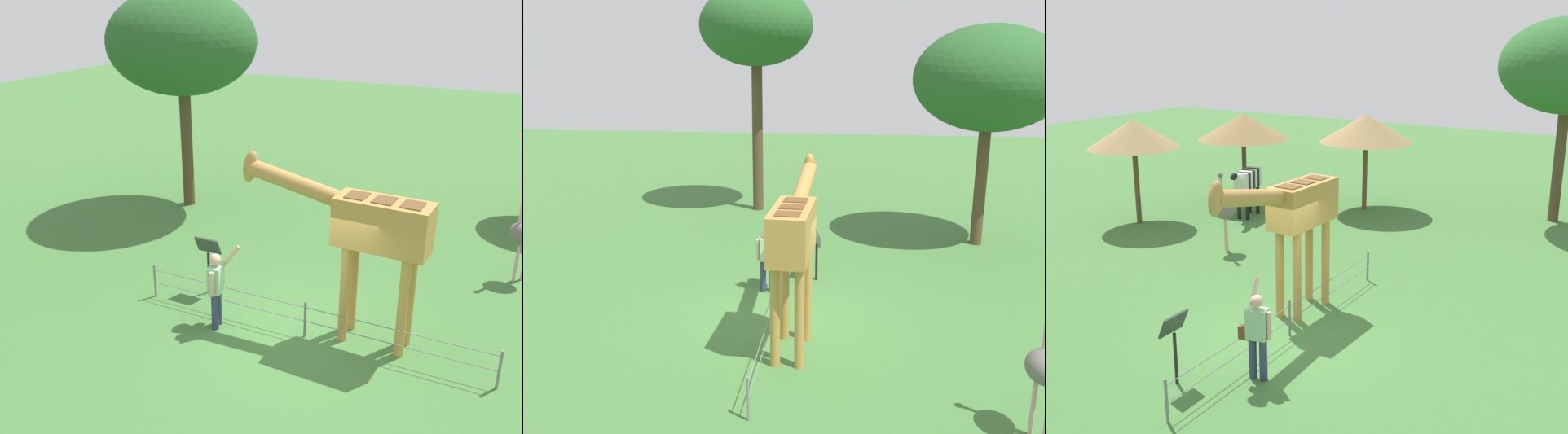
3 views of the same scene
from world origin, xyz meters
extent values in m
plane|color=#427538|center=(0.00, 0.00, 0.00)|extent=(60.00, 60.00, 0.00)
cylinder|color=#BC8942|center=(-0.67, -0.16, 0.98)|extent=(0.18, 0.18, 1.95)
cylinder|color=#BC8942|center=(-0.69, -0.59, 0.98)|extent=(0.18, 0.18, 1.95)
cylinder|color=#BC8942|center=(-1.77, -0.11, 0.98)|extent=(0.18, 0.18, 1.95)
cylinder|color=#BC8942|center=(-1.79, -0.55, 0.98)|extent=(0.18, 0.18, 1.95)
cube|color=#BC8942|center=(-1.23, -0.35, 2.40)|extent=(1.73, 0.77, 0.90)
cube|color=brown|center=(-0.73, -0.37, 2.86)|extent=(0.38, 0.46, 0.02)
cube|color=brown|center=(-1.23, -0.35, 2.86)|extent=(0.38, 0.46, 0.02)
cube|color=brown|center=(-1.73, -0.33, 2.86)|extent=(0.38, 0.46, 0.02)
cylinder|color=#BC8942|center=(0.41, -0.42, 2.87)|extent=(2.16, 0.41, 0.71)
ellipsoid|color=#BC8942|center=(1.45, -0.47, 3.07)|extent=(0.41, 0.28, 0.68)
cylinder|color=brown|center=(1.45, -0.41, 3.25)|extent=(0.05, 0.05, 0.14)
cylinder|color=brown|center=(1.45, -0.53, 3.25)|extent=(0.05, 0.05, 0.14)
cylinder|color=navy|center=(1.72, 0.43, 0.39)|extent=(0.14, 0.14, 0.78)
cylinder|color=navy|center=(1.67, 0.63, 0.39)|extent=(0.14, 0.14, 0.78)
cube|color=#93C699|center=(1.70, 0.53, 1.06)|extent=(0.31, 0.40, 0.55)
sphere|color=#D8AD8C|center=(1.70, 0.53, 1.47)|extent=(0.22, 0.22, 0.22)
cylinder|color=#D8AD8C|center=(1.47, 0.32, 1.50)|extent=(0.40, 0.16, 0.49)
cylinder|color=#D8AD8C|center=(1.65, 0.75, 1.05)|extent=(0.08, 0.08, 0.50)
cube|color=brown|center=(1.79, 0.33, 0.88)|extent=(0.16, 0.22, 0.24)
cylinder|color=#CC9E93|center=(-3.38, -4.15, 0.45)|extent=(0.07, 0.07, 0.90)
cylinder|color=brown|center=(6.03, -5.11, 1.77)|extent=(0.34, 0.34, 3.55)
ellipsoid|color=#285B28|center=(6.03, -5.11, 4.81)|extent=(4.20, 4.20, 2.94)
cylinder|color=brown|center=(9.28, 1.95, 2.61)|extent=(0.37, 0.37, 5.22)
ellipsoid|color=#285B28|center=(9.28, 1.95, 6.37)|extent=(3.82, 3.82, 2.68)
cylinder|color=black|center=(2.55, -0.58, 0.47)|extent=(0.06, 0.06, 0.95)
cube|color=#333D38|center=(2.55, -0.58, 1.13)|extent=(0.56, 0.21, 0.38)
cylinder|color=slate|center=(-3.50, 0.09, 0.38)|extent=(0.05, 0.05, 0.75)
cylinder|color=slate|center=(0.00, 0.09, 0.38)|extent=(0.05, 0.05, 0.75)
cylinder|color=slate|center=(3.50, 0.09, 0.38)|extent=(0.05, 0.05, 0.75)
cube|color=slate|center=(0.00, 0.09, 0.64)|extent=(7.00, 0.01, 0.01)
cube|color=slate|center=(0.00, 0.09, 0.34)|extent=(7.00, 0.01, 0.01)
camera|label=1|loc=(-3.66, 9.21, 6.40)|focal=40.93mm
camera|label=2|loc=(-11.50, -1.40, 5.54)|focal=41.28mm
camera|label=3|loc=(9.86, 6.51, 5.85)|focal=44.45mm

